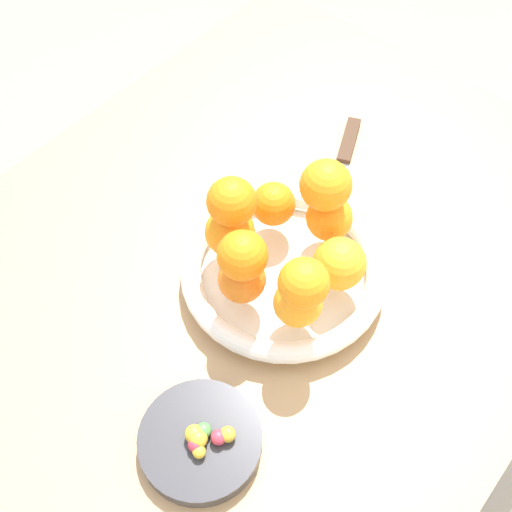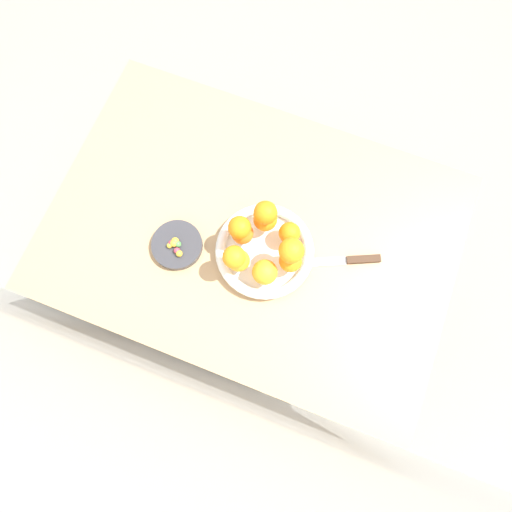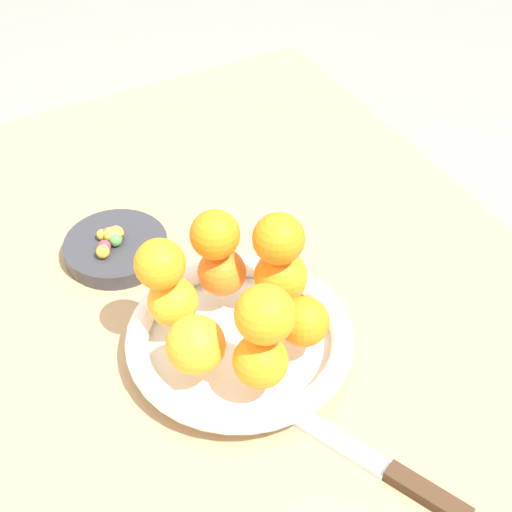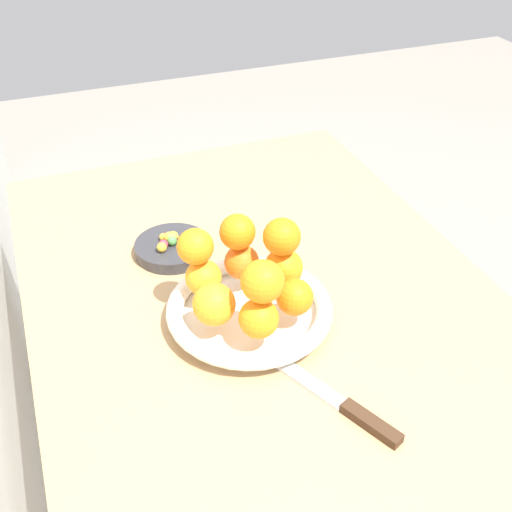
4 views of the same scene
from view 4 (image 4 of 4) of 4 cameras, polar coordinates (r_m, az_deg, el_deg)
name	(u,v)px [view 4 (image 4 of 4)]	position (r m, az deg, el deg)	size (l,w,h in m)	color
dining_table	(264,334)	(1.13, 0.70, -6.93)	(1.10, 0.76, 0.74)	tan
fruit_bowl	(249,311)	(1.00, -0.58, -4.90)	(0.26, 0.26, 0.04)	white
candy_dish	(172,248)	(1.17, -7.45, 0.71)	(0.13, 0.13, 0.02)	#333338
orange_0	(242,262)	(1.03, -1.28, -0.54)	(0.06, 0.06, 0.06)	orange
orange_1	(203,277)	(1.00, -4.70, -1.91)	(0.06, 0.06, 0.06)	orange
orange_2	(214,304)	(0.94, -3.75, -4.31)	(0.06, 0.06, 0.06)	orange
orange_3	(259,318)	(0.92, 0.25, -5.57)	(0.06, 0.06, 0.06)	orange
orange_4	(295,297)	(0.96, 3.45, -3.68)	(0.06, 0.06, 0.06)	orange
orange_5	(283,268)	(1.01, 2.45, -1.04)	(0.06, 0.06, 0.06)	orange
orange_6	(237,232)	(0.99, -1.66, 2.15)	(0.06, 0.06, 0.06)	orange
orange_7	(263,281)	(0.88, 0.59, -2.27)	(0.06, 0.06, 0.06)	orange
orange_8	(282,237)	(0.97, 2.31, 1.72)	(0.06, 0.06, 0.06)	orange
orange_9	(196,247)	(0.96, -5.39, 0.77)	(0.06, 0.06, 0.06)	orange
candy_ball_0	(173,237)	(1.16, -7.39, 1.70)	(0.02, 0.02, 0.02)	gold
candy_ball_1	(172,241)	(1.15, -7.47, 1.35)	(0.02, 0.02, 0.02)	#4C9947
candy_ball_2	(175,240)	(1.16, -7.26, 1.45)	(0.01, 0.01, 0.01)	#472819
candy_ball_3	(163,244)	(1.14, -8.23, 1.03)	(0.02, 0.02, 0.02)	#C6384C
candy_ball_4	(169,237)	(1.16, -7.71, 1.65)	(0.02, 0.02, 0.02)	gold
candy_ball_5	(168,237)	(1.16, -7.86, 1.72)	(0.02, 0.02, 0.02)	#C6384C
candy_ball_6	(162,247)	(1.14, -8.38, 0.76)	(0.02, 0.02, 0.02)	gold
candy_ball_7	(163,237)	(1.17, -8.25, 1.67)	(0.01, 0.01, 0.01)	gold
knife	(334,399)	(0.90, 6.99, -12.50)	(0.25, 0.13, 0.01)	#3F2819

